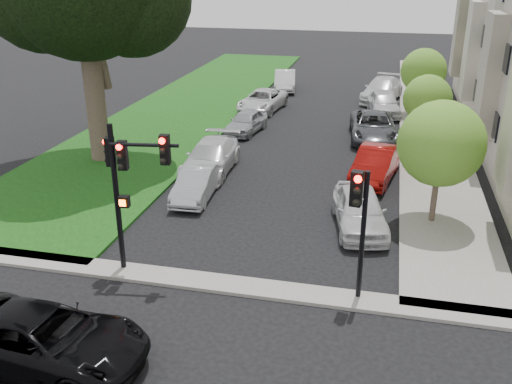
% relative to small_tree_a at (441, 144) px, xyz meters
% --- Properties ---
extents(ground, '(140.00, 140.00, 0.00)m').
position_rel_small_tree_a_xyz_m(ground, '(-6.20, -8.25, -3.19)').
color(ground, black).
rests_on(ground, ground).
extents(grass_strip, '(8.00, 44.00, 0.12)m').
position_rel_small_tree_a_xyz_m(grass_strip, '(-15.20, 15.75, -3.13)').
color(grass_strip, '#14330F').
rests_on(grass_strip, ground).
extents(sidewalk_right, '(3.50, 44.00, 0.12)m').
position_rel_small_tree_a_xyz_m(sidewalk_right, '(0.55, 15.75, -3.13)').
color(sidewalk_right, gray).
rests_on(sidewalk_right, ground).
extents(sidewalk_cross, '(60.00, 1.00, 0.12)m').
position_rel_small_tree_a_xyz_m(sidewalk_cross, '(-6.20, -6.25, -3.13)').
color(sidewalk_cross, gray).
rests_on(sidewalk_cross, ground).
extents(small_tree_a, '(3.20, 3.20, 4.80)m').
position_rel_small_tree_a_xyz_m(small_tree_a, '(0.00, 0.00, 0.00)').
color(small_tree_a, '#3B3128').
rests_on(small_tree_a, ground).
extents(small_tree_b, '(2.57, 2.57, 3.85)m').
position_rel_small_tree_a_xyz_m(small_tree_b, '(0.00, 10.10, -0.63)').
color(small_tree_b, '#3B3128').
rests_on(small_tree_b, ground).
extents(small_tree_c, '(2.86, 2.86, 4.29)m').
position_rel_small_tree_a_xyz_m(small_tree_c, '(0.00, 16.64, -0.33)').
color(small_tree_c, '#3B3128').
rests_on(small_tree_c, ground).
extents(traffic_signal_main, '(2.42, 0.63, 4.94)m').
position_rel_small_tree_a_xyz_m(traffic_signal_main, '(-9.61, -6.02, 0.22)').
color(traffic_signal_main, black).
rests_on(traffic_signal_main, ground).
extents(traffic_signal_secondary, '(0.54, 0.43, 4.09)m').
position_rel_small_tree_a_xyz_m(traffic_signal_secondary, '(-2.54, -6.06, -0.33)').
color(traffic_signal_secondary, black).
rests_on(traffic_signal_secondary, ground).
extents(car_cross_near, '(5.44, 2.72, 1.48)m').
position_rel_small_tree_a_xyz_m(car_cross_near, '(-9.84, -10.80, -2.45)').
color(car_cross_near, black).
rests_on(car_cross_near, ground).
extents(car_parked_0, '(2.62, 4.70, 1.51)m').
position_rel_small_tree_a_xyz_m(car_parked_0, '(-2.71, -1.10, -2.43)').
color(car_parked_0, silver).
rests_on(car_parked_0, ground).
extents(car_parked_1, '(2.30, 4.76, 1.50)m').
position_rel_small_tree_a_xyz_m(car_parked_1, '(-2.34, 4.20, -2.44)').
color(car_parked_1, maroon).
rests_on(car_parked_1, ground).
extents(car_parked_2, '(3.03, 5.63, 1.50)m').
position_rel_small_tree_a_xyz_m(car_parked_2, '(-2.69, 10.57, -2.44)').
color(car_parked_2, '#3F4247').
rests_on(car_parked_2, ground).
extents(car_parked_3, '(2.54, 4.72, 1.53)m').
position_rel_small_tree_a_xyz_m(car_parked_3, '(-2.26, 16.32, -2.43)').
color(car_parked_3, silver).
rests_on(car_parked_3, ground).
extents(car_parked_4, '(3.20, 5.80, 1.59)m').
position_rel_small_tree_a_xyz_m(car_parked_4, '(-2.50, 20.30, -2.39)').
color(car_parked_4, silver).
rests_on(car_parked_4, ground).
extents(car_parked_5, '(1.57, 3.94, 1.27)m').
position_rel_small_tree_a_xyz_m(car_parked_5, '(-9.62, 0.28, -2.55)').
color(car_parked_5, '#999BA0').
rests_on(car_parked_5, ground).
extents(car_parked_6, '(2.21, 5.14, 1.48)m').
position_rel_small_tree_a_xyz_m(car_parked_6, '(-9.98, 3.46, -2.45)').
color(car_parked_6, silver).
rests_on(car_parked_6, ground).
extents(car_parked_7, '(2.08, 4.03, 1.31)m').
position_rel_small_tree_a_xyz_m(car_parked_7, '(-9.96, 10.29, -2.53)').
color(car_parked_7, '#999BA0').
rests_on(car_parked_7, ground).
extents(car_parked_8, '(2.90, 5.19, 1.37)m').
position_rel_small_tree_a_xyz_m(car_parked_8, '(-10.18, 15.57, -2.50)').
color(car_parked_8, silver).
rests_on(car_parked_8, ground).
extents(car_parked_9, '(2.28, 4.65, 1.47)m').
position_rel_small_tree_a_xyz_m(car_parked_9, '(-9.90, 22.28, -2.46)').
color(car_parked_9, silver).
rests_on(car_parked_9, ground).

